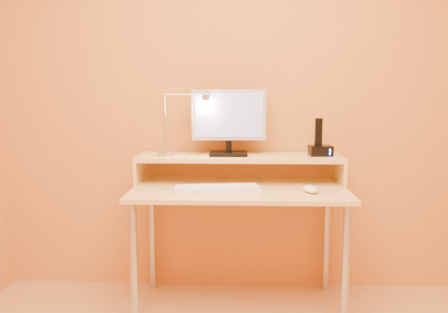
{
  "coord_description": "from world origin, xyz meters",
  "views": [
    {
      "loc": [
        -0.01,
        -1.27,
        1.27
      ],
      "look_at": [
        -0.08,
        1.13,
        0.9
      ],
      "focal_mm": 35.74,
      "sensor_mm": 36.0,
      "label": 1
    }
  ],
  "objects_px": {
    "phone_dock": "(321,151)",
    "keyboard": "(217,190)",
    "monitor_panel": "(229,115)",
    "mouse": "(311,189)",
    "lamp_base": "(165,154)",
    "remote_control": "(199,190)"
  },
  "relations": [
    {
      "from": "monitor_panel",
      "to": "phone_dock",
      "type": "bearing_deg",
      "value": -3.68
    },
    {
      "from": "keyboard",
      "to": "remote_control",
      "type": "height_order",
      "value": "keyboard"
    },
    {
      "from": "lamp_base",
      "to": "remote_control",
      "type": "distance_m",
      "value": 0.36
    },
    {
      "from": "monitor_panel",
      "to": "phone_dock",
      "type": "relative_size",
      "value": 3.33
    },
    {
      "from": "lamp_base",
      "to": "phone_dock",
      "type": "relative_size",
      "value": 0.77
    },
    {
      "from": "phone_dock",
      "to": "remote_control",
      "type": "bearing_deg",
      "value": -162.47
    },
    {
      "from": "monitor_panel",
      "to": "mouse",
      "type": "relative_size",
      "value": 3.7
    },
    {
      "from": "monitor_panel",
      "to": "keyboard",
      "type": "relative_size",
      "value": 0.95
    },
    {
      "from": "phone_dock",
      "to": "remote_control",
      "type": "xyz_separation_m",
      "value": [
        -0.69,
        -0.27,
        -0.18
      ]
    },
    {
      "from": "remote_control",
      "to": "keyboard",
      "type": "bearing_deg",
      "value": 24.57
    },
    {
      "from": "monitor_panel",
      "to": "keyboard",
      "type": "xyz_separation_m",
      "value": [
        -0.06,
        -0.27,
        -0.39
      ]
    },
    {
      "from": "keyboard",
      "to": "mouse",
      "type": "distance_m",
      "value": 0.5
    },
    {
      "from": "phone_dock",
      "to": "remote_control",
      "type": "distance_m",
      "value": 0.76
    },
    {
      "from": "lamp_base",
      "to": "remote_control",
      "type": "bearing_deg",
      "value": -47.54
    },
    {
      "from": "phone_dock",
      "to": "remote_control",
      "type": "relative_size",
      "value": 0.65
    },
    {
      "from": "lamp_base",
      "to": "remote_control",
      "type": "xyz_separation_m",
      "value": [
        0.22,
        -0.24,
        -0.16
      ]
    },
    {
      "from": "phone_dock",
      "to": "keyboard",
      "type": "relative_size",
      "value": 0.28
    },
    {
      "from": "lamp_base",
      "to": "monitor_panel",
      "type": "bearing_deg",
      "value": 6.15
    },
    {
      "from": "monitor_panel",
      "to": "remote_control",
      "type": "height_order",
      "value": "monitor_panel"
    },
    {
      "from": "keyboard",
      "to": "lamp_base",
      "type": "bearing_deg",
      "value": 136.46
    },
    {
      "from": "phone_dock",
      "to": "mouse",
      "type": "bearing_deg",
      "value": -113.36
    },
    {
      "from": "monitor_panel",
      "to": "keyboard",
      "type": "height_order",
      "value": "monitor_panel"
    }
  ]
}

